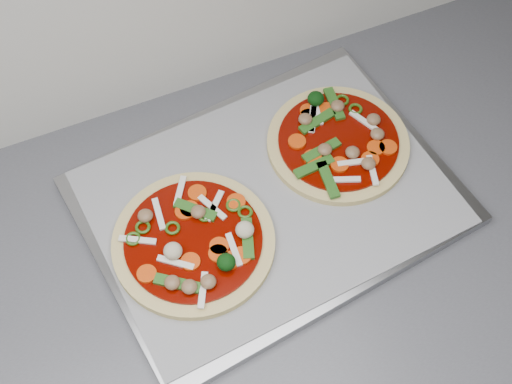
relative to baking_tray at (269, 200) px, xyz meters
name	(u,v)px	position (x,y,z in m)	size (l,w,h in m)	color
baking_tray	(269,200)	(0.00, 0.00, 0.00)	(0.48, 0.35, 0.02)	#96969A
parchment	(269,197)	(0.00, 0.00, 0.01)	(0.46, 0.33, 0.00)	gray
pizza_left	(195,242)	(-0.12, -0.03, 0.02)	(0.28, 0.28, 0.04)	#DAC778
pizza_right	(338,141)	(0.12, 0.04, 0.02)	(0.21, 0.21, 0.03)	#DAC778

